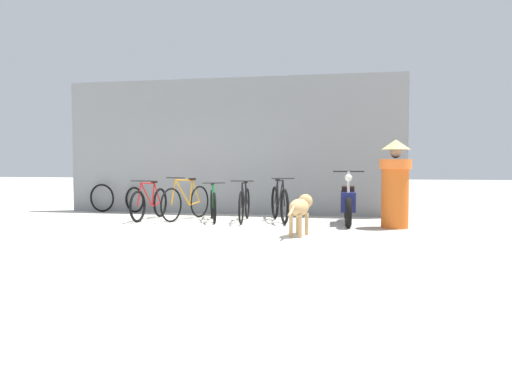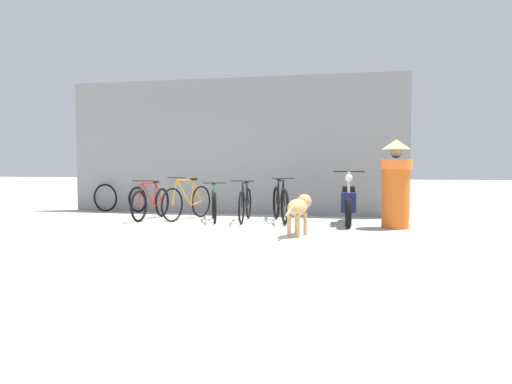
{
  "view_description": "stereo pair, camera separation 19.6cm",
  "coord_description": "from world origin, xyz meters",
  "px_view_note": "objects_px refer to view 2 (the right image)",
  "views": [
    {
      "loc": [
        2.96,
        -8.35,
        1.19
      ],
      "look_at": [
        1.08,
        0.91,
        0.65
      ],
      "focal_mm": 35.0,
      "sensor_mm": 36.0,
      "label": 1
    },
    {
      "loc": [
        3.15,
        -8.31,
        1.19
      ],
      "look_at": [
        1.08,
        0.91,
        0.65
      ],
      "focal_mm": 35.0,
      "sensor_mm": 36.0,
      "label": 2
    }
  ],
  "objects_px": {
    "bicycle_1": "(187,202)",
    "bicycle_2": "(214,205)",
    "bicycle_3": "(245,204)",
    "motorcycle": "(349,203)",
    "spare_tire_right": "(105,198)",
    "person_in_robes": "(396,183)",
    "bicycle_4": "(280,203)",
    "bicycle_0": "(151,203)",
    "spare_tire_left": "(137,200)",
    "stray_dog": "(299,208)"
  },
  "relations": [
    {
      "from": "bicycle_0",
      "to": "person_in_robes",
      "type": "relative_size",
      "value": 1.04
    },
    {
      "from": "motorcycle",
      "to": "spare_tire_right",
      "type": "distance_m",
      "value": 6.1
    },
    {
      "from": "bicycle_0",
      "to": "spare_tire_left",
      "type": "bearing_deg",
      "value": -141.17
    },
    {
      "from": "bicycle_1",
      "to": "spare_tire_left",
      "type": "bearing_deg",
      "value": -108.63
    },
    {
      "from": "bicycle_1",
      "to": "stray_dog",
      "type": "relative_size",
      "value": 1.65
    },
    {
      "from": "bicycle_1",
      "to": "bicycle_2",
      "type": "bearing_deg",
      "value": 99.93
    },
    {
      "from": "bicycle_0",
      "to": "bicycle_3",
      "type": "distance_m",
      "value": 2.05
    },
    {
      "from": "bicycle_4",
      "to": "spare_tire_left",
      "type": "relative_size",
      "value": 2.69
    },
    {
      "from": "bicycle_2",
      "to": "spare_tire_left",
      "type": "relative_size",
      "value": 2.43
    },
    {
      "from": "bicycle_3",
      "to": "motorcycle",
      "type": "height_order",
      "value": "motorcycle"
    },
    {
      "from": "stray_dog",
      "to": "spare_tire_left",
      "type": "height_order",
      "value": "stray_dog"
    },
    {
      "from": "bicycle_4",
      "to": "person_in_robes",
      "type": "bearing_deg",
      "value": 54.68
    },
    {
      "from": "bicycle_3",
      "to": "bicycle_4",
      "type": "relative_size",
      "value": 1.02
    },
    {
      "from": "bicycle_3",
      "to": "motorcycle",
      "type": "relative_size",
      "value": 0.96
    },
    {
      "from": "bicycle_3",
      "to": "person_in_robes",
      "type": "bearing_deg",
      "value": 75.05
    },
    {
      "from": "bicycle_1",
      "to": "bicycle_4",
      "type": "relative_size",
      "value": 0.99
    },
    {
      "from": "person_in_robes",
      "to": "bicycle_0",
      "type": "bearing_deg",
      "value": -43.51
    },
    {
      "from": "bicycle_0",
      "to": "person_in_robes",
      "type": "distance_m",
      "value": 5.04
    },
    {
      "from": "spare_tire_right",
      "to": "bicycle_1",
      "type": "bearing_deg",
      "value": -24.53
    },
    {
      "from": "person_in_robes",
      "to": "spare_tire_right",
      "type": "bearing_deg",
      "value": -53.14
    },
    {
      "from": "bicycle_2",
      "to": "motorcycle",
      "type": "relative_size",
      "value": 0.85
    },
    {
      "from": "bicycle_3",
      "to": "motorcycle",
      "type": "distance_m",
      "value": 2.1
    },
    {
      "from": "bicycle_4",
      "to": "stray_dog",
      "type": "relative_size",
      "value": 1.66
    },
    {
      "from": "bicycle_4",
      "to": "spare_tire_right",
      "type": "bearing_deg",
      "value": -122.41
    },
    {
      "from": "stray_dog",
      "to": "bicycle_0",
      "type": "bearing_deg",
      "value": 75.13
    },
    {
      "from": "bicycle_0",
      "to": "motorcycle",
      "type": "relative_size",
      "value": 0.95
    },
    {
      "from": "bicycle_1",
      "to": "bicycle_3",
      "type": "bearing_deg",
      "value": 103.38
    },
    {
      "from": "bicycle_4",
      "to": "motorcycle",
      "type": "distance_m",
      "value": 1.41
    },
    {
      "from": "bicycle_0",
      "to": "motorcycle",
      "type": "xyz_separation_m",
      "value": [
        4.14,
        0.05,
        0.07
      ]
    },
    {
      "from": "bicycle_2",
      "to": "bicycle_4",
      "type": "bearing_deg",
      "value": 78.61
    },
    {
      "from": "bicycle_4",
      "to": "spare_tire_left",
      "type": "distance_m",
      "value": 3.87
    },
    {
      "from": "motorcycle",
      "to": "spare_tire_left",
      "type": "height_order",
      "value": "motorcycle"
    },
    {
      "from": "motorcycle",
      "to": "person_in_robes",
      "type": "relative_size",
      "value": 1.1
    },
    {
      "from": "spare_tire_left",
      "to": "spare_tire_right",
      "type": "relative_size",
      "value": 0.9
    },
    {
      "from": "motorcycle",
      "to": "bicycle_4",
      "type": "bearing_deg",
      "value": -100.66
    },
    {
      "from": "bicycle_3",
      "to": "spare_tire_right",
      "type": "bearing_deg",
      "value": -113.81
    },
    {
      "from": "bicycle_0",
      "to": "motorcycle",
      "type": "distance_m",
      "value": 4.14
    },
    {
      "from": "spare_tire_left",
      "to": "bicycle_3",
      "type": "bearing_deg",
      "value": -22.47
    },
    {
      "from": "bicycle_3",
      "to": "stray_dog",
      "type": "bearing_deg",
      "value": 31.14
    },
    {
      "from": "stray_dog",
      "to": "spare_tire_left",
      "type": "xyz_separation_m",
      "value": [
        -4.37,
        3.03,
        -0.15
      ]
    },
    {
      "from": "bicycle_1",
      "to": "person_in_robes",
      "type": "bearing_deg",
      "value": 98.9
    },
    {
      "from": "bicycle_1",
      "to": "person_in_robes",
      "type": "xyz_separation_m",
      "value": [
        4.24,
        -0.52,
        0.46
      ]
    },
    {
      "from": "bicycle_1",
      "to": "stray_dog",
      "type": "xyz_separation_m",
      "value": [
        2.64,
        -1.84,
        0.09
      ]
    },
    {
      "from": "bicycle_3",
      "to": "bicycle_1",
      "type": "bearing_deg",
      "value": -98.56
    },
    {
      "from": "bicycle_1",
      "to": "bicycle_3",
      "type": "relative_size",
      "value": 0.97
    },
    {
      "from": "bicycle_1",
      "to": "stray_dog",
      "type": "bearing_deg",
      "value": 70.91
    },
    {
      "from": "spare_tire_right",
      "to": "person_in_robes",
      "type": "bearing_deg",
      "value": -13.97
    },
    {
      "from": "motorcycle",
      "to": "person_in_robes",
      "type": "height_order",
      "value": "person_in_robes"
    },
    {
      "from": "bicycle_3",
      "to": "bicycle_2",
      "type": "bearing_deg",
      "value": -95.36
    },
    {
      "from": "bicycle_0",
      "to": "spare_tire_right",
      "type": "relative_size",
      "value": 2.46
    }
  ]
}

